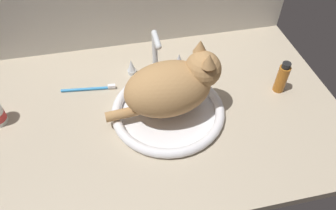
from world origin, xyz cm
name	(u,v)px	position (x,y,z in cm)	size (l,w,h in cm)	color
countertop	(159,113)	(0.00, 0.00, 1.50)	(120.86, 77.22, 3.00)	#B7A88E
backsplash_wall	(138,2)	(0.00, 39.81, 20.44)	(120.86, 2.40, 40.88)	beige
sink_basin	(168,110)	(2.69, -1.82, 4.36)	(36.85, 36.85, 3.05)	white
faucet	(156,57)	(2.69, 19.67, 9.91)	(21.09, 10.80, 17.46)	silver
cat	(175,86)	(4.86, -1.63, 15.01)	(36.93, 20.15, 21.37)	tan
amber_bottle	(282,78)	(43.04, 0.99, 8.62)	(3.85, 3.85, 11.95)	#B2661E
toothbrush	(90,89)	(-22.02, 14.67, 3.61)	(19.00, 3.26, 1.70)	#338CD1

